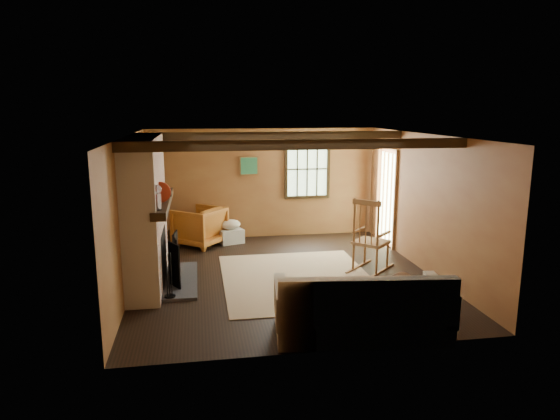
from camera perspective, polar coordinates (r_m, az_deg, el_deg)
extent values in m
plane|color=black|center=(8.65, 0.45, -7.53)|extent=(5.50, 5.50, 0.00)
cube|color=#946134|center=(11.01, -2.00, 3.05)|extent=(5.00, 0.02, 2.40)
cube|color=#946134|center=(5.72, 5.22, -5.05)|extent=(5.00, 0.02, 2.40)
cube|color=#946134|center=(8.29, -16.82, -0.28)|extent=(0.02, 5.50, 2.40)
cube|color=#946134|center=(9.10, 16.17, 0.78)|extent=(0.02, 5.50, 2.40)
cube|color=silver|center=(8.19, 0.48, 8.55)|extent=(5.00, 5.50, 0.02)
cube|color=#302010|center=(7.01, 2.18, 7.46)|extent=(5.00, 0.12, 0.14)
cube|color=#302010|center=(9.37, -0.80, 8.51)|extent=(5.00, 0.12, 0.14)
cube|color=#302010|center=(11.12, 3.14, 4.68)|extent=(1.02, 0.06, 1.32)
cube|color=#C3E8B1|center=(11.15, 3.11, 4.70)|extent=(0.90, 0.01, 1.20)
cube|color=#302010|center=(11.13, 3.13, 4.69)|extent=(0.90, 0.03, 0.02)
cube|color=brown|center=(10.65, 12.05, 1.42)|extent=(0.06, 1.00, 2.06)
cube|color=#C3E8B1|center=(10.66, 12.20, 1.43)|extent=(0.01, 0.80, 1.85)
cube|color=brown|center=(10.90, -3.57, 5.07)|extent=(0.42, 0.03, 0.42)
cube|color=#267460|center=(10.88, -3.56, 5.06)|extent=(0.36, 0.01, 0.36)
cube|color=brown|center=(8.26, -15.11, -0.23)|extent=(0.50, 2.20, 2.40)
cube|color=black|center=(8.43, -14.36, -5.21)|extent=(0.38, 1.00, 0.85)
cube|color=#393A3F|center=(8.53, -11.32, -7.86)|extent=(0.55, 1.80, 0.05)
cube|color=#302010|center=(8.21, -13.22, 0.86)|extent=(0.22, 2.30, 0.12)
cube|color=black|center=(8.08, -12.00, -6.17)|extent=(0.19, 0.32, 0.71)
cube|color=black|center=(8.43, -11.90, -5.42)|extent=(0.09, 0.35, 0.71)
cube|color=black|center=(8.78, -11.80, -4.72)|extent=(0.06, 0.36, 0.71)
cylinder|color=black|center=(7.78, -12.47, -9.59)|extent=(0.17, 0.17, 0.02)
cylinder|color=black|center=(7.64, -12.82, -7.37)|extent=(0.01, 0.01, 0.68)
cylinder|color=black|center=(7.67, -12.58, -7.29)|extent=(0.01, 0.01, 0.68)
cylinder|color=black|center=(7.69, -12.33, -7.21)|extent=(0.01, 0.01, 0.68)
cylinder|color=silver|center=(7.28, -13.80, 0.91)|extent=(0.11, 0.11, 0.23)
sphere|color=silver|center=(7.25, -13.87, 2.31)|extent=(0.13, 0.13, 0.13)
cylinder|color=#A42912|center=(7.85, -13.51, 2.00)|extent=(0.32, 0.06, 0.32)
cube|color=black|center=(8.38, -13.24, 1.95)|extent=(0.28, 0.22, 0.13)
cylinder|color=#302010|center=(8.70, -13.11, 2.23)|extent=(0.09, 0.09, 0.11)
cylinder|color=#302010|center=(8.85, -13.05, 2.27)|extent=(0.06, 0.06, 0.07)
cube|color=tan|center=(8.50, 2.02, -7.87)|extent=(2.50, 3.00, 0.01)
cube|color=tan|center=(8.97, 10.36, -3.66)|extent=(0.74, 0.74, 0.06)
cube|color=brown|center=(8.61, 9.88, 0.82)|extent=(0.40, 0.41, 0.09)
cylinder|color=brown|center=(9.15, 12.18, -5.04)|extent=(0.04, 0.04, 0.49)
cylinder|color=brown|center=(9.33, 9.67, -4.62)|extent=(0.04, 0.04, 0.49)
cylinder|color=brown|center=(8.76, 10.97, -5.75)|extent=(0.04, 0.04, 0.49)
cylinder|color=brown|center=(8.94, 8.38, -5.28)|extent=(0.04, 0.04, 0.49)
cylinder|color=brown|center=(8.59, 11.14, -1.69)|extent=(0.04, 0.04, 0.84)
cylinder|color=brown|center=(8.78, 8.50, -1.30)|extent=(0.04, 0.04, 0.84)
cylinder|color=brown|center=(8.64, 10.46, -1.73)|extent=(0.02, 0.02, 0.69)
cylinder|color=brown|center=(8.69, 9.80, -1.64)|extent=(0.02, 0.02, 0.69)
cylinder|color=brown|center=(8.74, 9.14, -1.54)|extent=(0.02, 0.02, 0.69)
cube|color=brown|center=(8.83, 11.83, -2.70)|extent=(0.37, 0.36, 0.03)
cube|color=brown|center=(9.03, 9.00, -2.27)|extent=(0.37, 0.36, 0.03)
cube|color=brown|center=(9.02, 11.53, -6.85)|extent=(0.71, 0.70, 0.03)
cube|color=brown|center=(9.21, 8.99, -6.38)|extent=(0.71, 0.70, 0.03)
cube|color=silver|center=(6.57, 9.16, -11.86)|extent=(2.24, 1.22, 0.47)
cube|color=silver|center=(6.07, 10.04, -10.31)|extent=(2.14, 0.42, 0.59)
cube|color=silver|center=(6.37, 0.11, -10.40)|extent=(0.27, 0.97, 0.43)
cube|color=silver|center=(6.76, 17.80, -9.65)|extent=(0.27, 0.97, 0.43)
ellipsoid|color=silver|center=(6.66, 13.63, -8.46)|extent=(0.40, 0.18, 0.38)
cylinder|color=brown|center=(11.03, -12.90, -3.25)|extent=(0.43, 0.13, 0.13)
cylinder|color=brown|center=(11.02, -12.18, -3.23)|extent=(0.43, 0.13, 0.13)
cylinder|color=brown|center=(11.01, -11.45, -3.21)|extent=(0.43, 0.13, 0.13)
cylinder|color=brown|center=(11.00, -12.93, -2.61)|extent=(0.43, 0.13, 0.13)
cylinder|color=brown|center=(10.99, -12.20, -2.59)|extent=(0.43, 0.13, 0.13)
cylinder|color=brown|center=(10.98, -11.48, -2.56)|extent=(0.43, 0.13, 0.13)
cube|color=silver|center=(10.71, -5.67, -2.98)|extent=(0.60, 0.52, 0.30)
ellipsoid|color=silver|center=(10.65, -5.70, -1.64)|extent=(0.52, 0.48, 0.21)
imported|color=#BF6026|center=(10.54, -9.18, -1.86)|extent=(1.25, 1.25, 0.82)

